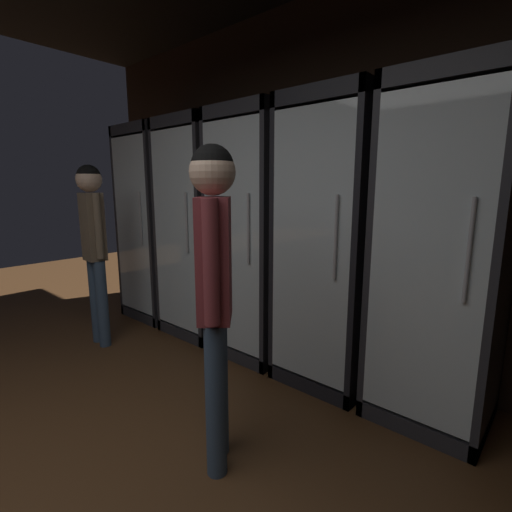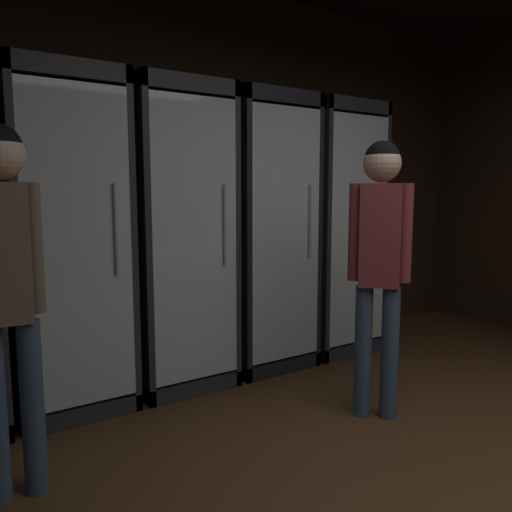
{
  "view_description": "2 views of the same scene",
  "coord_description": "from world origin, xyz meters",
  "px_view_note": "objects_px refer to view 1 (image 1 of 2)",
  "views": [
    {
      "loc": [
        1.35,
        0.42,
        1.38
      ],
      "look_at": [
        -0.6,
        2.66,
        0.82
      ],
      "focal_mm": 25.86,
      "sensor_mm": 36.0,
      "label": 1
    },
    {
      "loc": [
        -2.03,
        -0.39,
        1.3
      ],
      "look_at": [
        -0.05,
        2.52,
        0.84
      ],
      "focal_mm": 35.67,
      "sensor_mm": 36.0,
      "label": 2
    }
  ],
  "objects_px": {
    "cooler_far_left": "(162,226)",
    "cooler_left": "(205,231)",
    "shopper_near": "(93,234)",
    "cooler_far_right": "(443,260)",
    "cooler_center": "(261,239)",
    "cooler_right": "(336,246)",
    "shopper_far": "(215,274)"
  },
  "relations": [
    {
      "from": "cooler_center",
      "to": "shopper_far",
      "type": "relative_size",
      "value": 1.26
    },
    {
      "from": "cooler_far_left",
      "to": "shopper_far",
      "type": "height_order",
      "value": "cooler_far_left"
    },
    {
      "from": "cooler_left",
      "to": "shopper_far",
      "type": "relative_size",
      "value": 1.26
    },
    {
      "from": "cooler_left",
      "to": "cooler_center",
      "type": "bearing_deg",
      "value": 0.0
    },
    {
      "from": "cooler_right",
      "to": "cooler_far_right",
      "type": "height_order",
      "value": "same"
    },
    {
      "from": "cooler_center",
      "to": "cooler_left",
      "type": "bearing_deg",
      "value": -180.0
    },
    {
      "from": "cooler_far_left",
      "to": "shopper_near",
      "type": "relative_size",
      "value": 1.27
    },
    {
      "from": "cooler_far_left",
      "to": "cooler_left",
      "type": "height_order",
      "value": "same"
    },
    {
      "from": "cooler_left",
      "to": "cooler_center",
      "type": "height_order",
      "value": "same"
    },
    {
      "from": "shopper_near",
      "to": "shopper_far",
      "type": "relative_size",
      "value": 1.0
    },
    {
      "from": "cooler_left",
      "to": "shopper_far",
      "type": "distance_m",
      "value": 1.83
    },
    {
      "from": "cooler_left",
      "to": "cooler_right",
      "type": "relative_size",
      "value": 1.0
    },
    {
      "from": "cooler_far_left",
      "to": "cooler_right",
      "type": "relative_size",
      "value": 1.0
    },
    {
      "from": "cooler_far_left",
      "to": "cooler_far_right",
      "type": "relative_size",
      "value": 1.0
    },
    {
      "from": "cooler_center",
      "to": "shopper_near",
      "type": "bearing_deg",
      "value": -142.6
    },
    {
      "from": "cooler_left",
      "to": "shopper_near",
      "type": "bearing_deg",
      "value": -116.73
    },
    {
      "from": "cooler_center",
      "to": "shopper_near",
      "type": "xyz_separation_m",
      "value": [
        -1.13,
        -0.86,
        0.03
      ]
    },
    {
      "from": "cooler_right",
      "to": "shopper_far",
      "type": "xyz_separation_m",
      "value": [
        0.02,
        -1.17,
        0.02
      ]
    },
    {
      "from": "cooler_far_right",
      "to": "shopper_far",
      "type": "distance_m",
      "value": 1.35
    },
    {
      "from": "cooler_right",
      "to": "shopper_near",
      "type": "xyz_separation_m",
      "value": [
        -1.83,
        -0.87,
        0.02
      ]
    },
    {
      "from": "shopper_near",
      "to": "cooler_right",
      "type": "bearing_deg",
      "value": 25.32
    },
    {
      "from": "cooler_far_left",
      "to": "shopper_far",
      "type": "bearing_deg",
      "value": -29.08
    },
    {
      "from": "cooler_far_left",
      "to": "cooler_left",
      "type": "xyz_separation_m",
      "value": [
        0.7,
        -0.0,
        -0.0
      ]
    },
    {
      "from": "shopper_near",
      "to": "cooler_left",
      "type": "bearing_deg",
      "value": 63.27
    },
    {
      "from": "cooler_left",
      "to": "cooler_far_right",
      "type": "distance_m",
      "value": 2.09
    },
    {
      "from": "cooler_center",
      "to": "cooler_right",
      "type": "relative_size",
      "value": 1.0
    },
    {
      "from": "shopper_near",
      "to": "cooler_far_left",
      "type": "bearing_deg",
      "value": 106.75
    },
    {
      "from": "cooler_left",
      "to": "shopper_near",
      "type": "distance_m",
      "value": 0.97
    },
    {
      "from": "cooler_far_left",
      "to": "cooler_right",
      "type": "xyz_separation_m",
      "value": [
        2.09,
        0.0,
        0.0
      ]
    },
    {
      "from": "cooler_left",
      "to": "cooler_right",
      "type": "bearing_deg",
      "value": 0.02
    },
    {
      "from": "cooler_far_left",
      "to": "cooler_far_right",
      "type": "bearing_deg",
      "value": -0.03
    },
    {
      "from": "cooler_far_right",
      "to": "shopper_near",
      "type": "height_order",
      "value": "cooler_far_right"
    }
  ]
}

